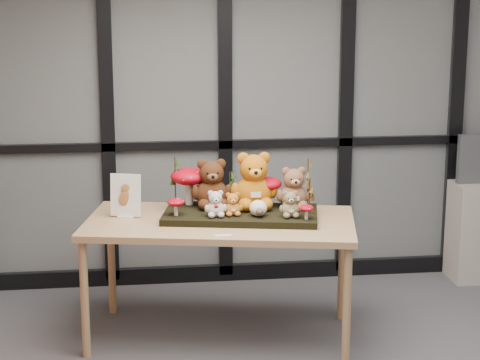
{
  "coord_description": "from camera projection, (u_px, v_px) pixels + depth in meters",
  "views": [
    {
      "loc": [
        -1.13,
        -3.76,
        2.22
      ],
      "look_at": [
        -0.48,
        1.35,
        1.04
      ],
      "focal_mm": 65.0,
      "sensor_mm": 36.0,
      "label": 1
    }
  ],
  "objects": [
    {
      "name": "mushroom_back_right",
      "position": [
        267.0,
        190.0,
        5.53
      ],
      "size": [
        0.19,
        0.19,
        0.21
      ],
      "primitive_type": null,
      "color": "#9E0512",
      "rests_on": "diorama_tray"
    },
    {
      "name": "label_card",
      "position": [
        223.0,
        235.0,
        5.05
      ],
      "size": [
        0.09,
        0.03,
        0.0
      ],
      "primitive_type": "cube",
      "color": "white",
      "rests_on": "display_table"
    },
    {
      "name": "sprig_dry_far_right",
      "position": [
        308.0,
        184.0,
        5.45
      ],
      "size": [
        0.05,
        0.05,
        0.32
      ],
      "primitive_type": null,
      "color": "brown",
      "rests_on": "diorama_tray"
    },
    {
      "name": "bear_small_yellow",
      "position": [
        233.0,
        203.0,
        5.31
      ],
      "size": [
        0.14,
        0.13,
        0.16
      ],
      "primitive_type": null,
      "rotation": [
        0.0,
        0.0,
        -0.2
      ],
      "color": "#C77227",
      "rests_on": "diorama_tray"
    },
    {
      "name": "diorama_tray",
      "position": [
        241.0,
        215.0,
        5.42
      ],
      "size": [
        1.03,
        0.66,
        0.04
      ],
      "primitive_type": "cube",
      "rotation": [
        0.0,
        0.0,
        -0.2
      ],
      "color": "black",
      "rests_on": "display_table"
    },
    {
      "name": "sprig_green_mid_left",
      "position": [
        200.0,
        187.0,
        5.58
      ],
      "size": [
        0.05,
        0.05,
        0.22
      ],
      "primitive_type": null,
      "color": "#10330B",
      "rests_on": "diorama_tray"
    },
    {
      "name": "bear_brown_medium",
      "position": [
        212.0,
        181.0,
        5.49
      ],
      "size": [
        0.3,
        0.28,
        0.34
      ],
      "primitive_type": null,
      "rotation": [
        0.0,
        0.0,
        -0.2
      ],
      "color": "#42210F",
      "rests_on": "diorama_tray"
    },
    {
      "name": "bear_pooh_yellow",
      "position": [
        254.0,
        177.0,
        5.47
      ],
      "size": [
        0.35,
        0.33,
        0.39
      ],
      "primitive_type": null,
      "rotation": [
        0.0,
        0.0,
        -0.2
      ],
      "color": "#C66A0F",
      "rests_on": "diorama_tray"
    },
    {
      "name": "bear_white_bow",
      "position": [
        215.0,
        202.0,
        5.28
      ],
      "size": [
        0.16,
        0.15,
        0.18
      ],
      "primitive_type": null,
      "rotation": [
        0.0,
        0.0,
        -0.2
      ],
      "color": "silver",
      "rests_on": "diorama_tray"
    },
    {
      "name": "mushroom_front_right",
      "position": [
        306.0,
        211.0,
        5.23
      ],
      "size": [
        0.09,
        0.09,
        0.1
      ],
      "primitive_type": null,
      "color": "#9E0512",
      "rests_on": "diorama_tray"
    },
    {
      "name": "room_shell",
      "position": [
        384.0,
        104.0,
        3.9
      ],
      "size": [
        5.0,
        5.0,
        5.0
      ],
      "color": "#B1AFA7",
      "rests_on": "floor"
    },
    {
      "name": "glass_partition",
      "position": [
        286.0,
        94.0,
        6.34
      ],
      "size": [
        4.9,
        0.06,
        2.78
      ],
      "color": "#2D383F",
      "rests_on": "floor"
    },
    {
      "name": "plush_cream_hedgehog",
      "position": [
        258.0,
        207.0,
        5.3
      ],
      "size": [
        0.1,
        0.09,
        0.11
      ],
      "primitive_type": null,
      "rotation": [
        0.0,
        0.0,
        -0.2
      ],
      "color": "white",
      "rests_on": "diorama_tray"
    },
    {
      "name": "sprig_dry_mid_right",
      "position": [
        310.0,
        196.0,
        5.34
      ],
      "size": [
        0.05,
        0.05,
        0.22
      ],
      "primitive_type": null,
      "color": "brown",
      "rests_on": "diorama_tray"
    },
    {
      "name": "bear_beige_small",
      "position": [
        290.0,
        203.0,
        5.27
      ],
      "size": [
        0.16,
        0.15,
        0.18
      ],
      "primitive_type": null,
      "rotation": [
        0.0,
        0.0,
        -0.2
      ],
      "color": "olive",
      "rests_on": "diorama_tray"
    },
    {
      "name": "display_table",
      "position": [
        220.0,
        230.0,
        5.39
      ],
      "size": [
        1.79,
        1.14,
        0.78
      ],
      "rotation": [
        0.0,
        0.0,
        -0.2
      ],
      "color": "tan",
      "rests_on": "floor"
    },
    {
      "name": "bear_tan_back",
      "position": [
        294.0,
        186.0,
        5.47
      ],
      "size": [
        0.26,
        0.24,
        0.29
      ],
      "primitive_type": null,
      "rotation": [
        0.0,
        0.0,
        -0.2
      ],
      "color": "brown",
      "rests_on": "diorama_tray"
    },
    {
      "name": "mushroom_front_left",
      "position": [
        176.0,
        206.0,
        5.31
      ],
      "size": [
        0.11,
        0.11,
        0.12
      ],
      "primitive_type": null,
      "color": "#9E0512",
      "rests_on": "diorama_tray"
    },
    {
      "name": "sprig_green_far_left",
      "position": [
        175.0,
        181.0,
        5.53
      ],
      "size": [
        0.05,
        0.05,
        0.32
      ],
      "primitive_type": null,
      "color": "#10330B",
      "rests_on": "diorama_tray"
    },
    {
      "name": "mushroom_back_left",
      "position": [
        189.0,
        184.0,
        5.56
      ],
      "size": [
        0.24,
        0.24,
        0.26
      ],
      "primitive_type": null,
      "color": "#9E0512",
      "rests_on": "diorama_tray"
    },
    {
      "name": "sign_holder",
      "position": [
        126.0,
        198.0,
        5.41
      ],
      "size": [
        0.19,
        0.09,
        0.28
      ],
      "rotation": [
        0.0,
        0.0,
        -0.29
      ],
      "color": "silver",
      "rests_on": "display_table"
    },
    {
      "name": "sprig_green_centre",
      "position": [
        230.0,
        188.0,
        5.58
      ],
      "size": [
        0.05,
        0.05,
        0.21
      ],
      "primitive_type": null,
      "color": "#10330B",
      "rests_on": "diorama_tray"
    }
  ]
}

